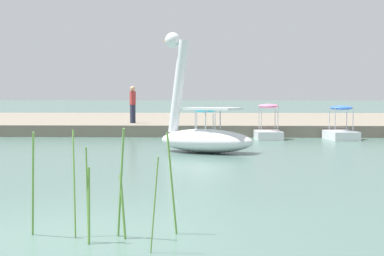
{
  "coord_description": "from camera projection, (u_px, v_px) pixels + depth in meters",
  "views": [
    {
      "loc": [
        1.91,
        -8.5,
        1.93
      ],
      "look_at": [
        1.04,
        15.07,
        0.69
      ],
      "focal_mm": 58.23,
      "sensor_mm": 36.0,
      "label": 1
    }
  ],
  "objects": [
    {
      "name": "shore_bank_far",
      "position": [
        185.0,
        122.0,
        39.05
      ],
      "size": [
        148.41,
        20.96,
        0.54
      ],
      "primitive_type": "cube",
      "color": "slate",
      "rests_on": "ground_plane"
    },
    {
      "name": "pedal_boat_blue",
      "position": [
        341.0,
        130.0,
        27.15
      ],
      "size": [
        1.32,
        2.15,
        1.48
      ],
      "color": "white",
      "rests_on": "ground_plane"
    },
    {
      "name": "ground_plane",
      "position": [
        78.0,
        234.0,
        8.65
      ],
      "size": [
        457.81,
        457.81,
        0.0
      ],
      "primitive_type": "plane",
      "color": "#47665B"
    },
    {
      "name": "person_on_path",
      "position": [
        133.0,
        103.0,
        31.21
      ],
      "size": [
        0.32,
        0.31,
        1.86
      ],
      "color": "#23283D",
      "rests_on": "shore_bank_far"
    },
    {
      "name": "reed_clump_foreground",
      "position": [
        50.0,
        191.0,
        8.24
      ],
      "size": [
        3.71,
        1.39,
        1.5
      ],
      "color": "#669942",
      "rests_on": "ground_plane"
    },
    {
      "name": "pedal_boat_cyan",
      "position": [
        205.0,
        130.0,
        27.08
      ],
      "size": [
        1.27,
        2.05,
        1.38
      ],
      "color": "white",
      "rests_on": "ground_plane"
    },
    {
      "name": "pedal_boat_pink",
      "position": [
        268.0,
        129.0,
        27.28
      ],
      "size": [
        1.17,
        1.96,
        1.56
      ],
      "color": "white",
      "rests_on": "ground_plane"
    },
    {
      "name": "swan_boat",
      "position": [
        203.0,
        132.0,
        20.96
      ],
      "size": [
        3.73,
        2.99,
        4.09
      ],
      "color": "white",
      "rests_on": "ground_plane"
    }
  ]
}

